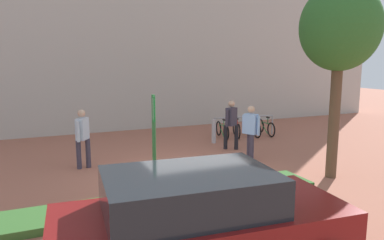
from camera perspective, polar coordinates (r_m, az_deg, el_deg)
name	(u,v)px	position (r m, az deg, el deg)	size (l,w,h in m)	color
ground_plane	(187,177)	(9.89, -0.87, -8.92)	(60.00, 60.00, 0.00)	#9E5B47
building_facade	(119,16)	(16.88, -11.29, 15.67)	(28.00, 1.20, 10.00)	#B2ADA3
planter_strip	(172,199)	(8.19, -3.23, -12.30)	(7.00, 1.10, 0.16)	#336028
tree_sidewalk	(340,29)	(10.14, 22.16, 13.00)	(2.01, 2.01, 5.03)	brown
parking_sign_post	(154,134)	(7.65, -5.98, -2.22)	(0.11, 0.36, 2.40)	#2D7238
bike_at_sign	(155,186)	(8.22, -5.79, -10.27)	(1.68, 0.42, 0.86)	black
bike_rack_cluster	(244,128)	(15.08, 8.17, -1.23)	(2.65, 1.73, 0.83)	#99999E
bollard_steel	(214,131)	(13.72, 3.44, -1.78)	(0.16, 0.16, 0.90)	#ADADB2
person_suited_navy	(231,122)	(12.73, 6.17, -0.26)	(0.55, 0.40, 1.72)	black
person_casual_tan	(83,135)	(10.89, -16.77, -2.25)	(0.42, 0.53, 1.72)	#383342
person_shirt_white	(251,130)	(11.37, 9.19, -1.49)	(0.40, 0.54, 1.72)	#383342
car_maroon_wagon	(200,223)	(5.51, 1.20, -15.86)	(4.43, 2.29, 1.54)	maroon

